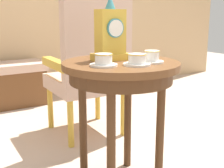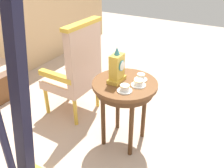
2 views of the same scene
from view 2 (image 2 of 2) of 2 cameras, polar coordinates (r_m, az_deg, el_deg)
The scene contains 8 objects.
ground_plane at distance 2.65m, azimuth 4.71°, elevation -13.07°, with size 10.00×10.00×0.00m, color #BCA38E.
side_table at distance 2.29m, azimuth 3.00°, elevation -1.61°, with size 0.61×0.61×0.70m.
teacup_left at distance 2.09m, azimuth 2.99°, elevation -1.06°, with size 0.13×0.13×0.06m.
teacup_right at distance 2.19m, azimuth 6.26°, elevation 0.22°, with size 0.14×0.14×0.06m.
teacup_center at distance 2.29m, azimuth 6.81°, elevation 1.57°, with size 0.12×0.12×0.06m.
mantel_clock at distance 2.20m, azimuth 1.17°, elevation 3.75°, with size 0.19×0.11×0.34m.
armchair at distance 2.77m, azimuth -8.30°, elevation 3.58°, with size 0.56×0.55×1.14m.
harp at distance 1.91m, azimuth -21.77°, elevation -7.11°, with size 0.40×0.24×1.76m.
Camera 2 is at (-1.80, -0.77, 1.78)m, focal length 38.81 mm.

